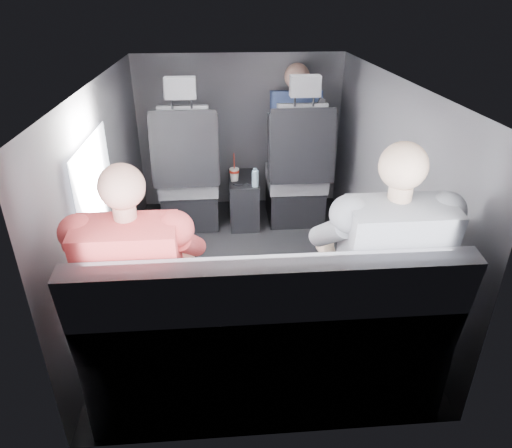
{
  "coord_description": "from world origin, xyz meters",
  "views": [
    {
      "loc": [
        -0.18,
        -2.7,
        1.81
      ],
      "look_at": [
        0.03,
        -0.05,
        0.44
      ],
      "focal_mm": 32.0,
      "sensor_mm": 36.0,
      "label": 1
    }
  ],
  "objects": [
    {
      "name": "passenger_front_right",
      "position": [
        0.46,
        1.1,
        0.76
      ],
      "size": [
        0.42,
        0.42,
        0.86
      ],
      "color": "navy",
      "rests_on": "front_seat_right"
    },
    {
      "name": "panel_back",
      "position": [
        0.0,
        -1.3,
        0.68
      ],
      "size": [
        1.8,
        0.02,
        1.35
      ],
      "primitive_type": "cube",
      "color": "#56565B",
      "rests_on": "floor"
    },
    {
      "name": "laptop_black",
      "position": [
        0.51,
        -0.76,
        0.63
      ],
      "size": [
        0.33,
        0.32,
        0.22
      ],
      "color": "black",
      "rests_on": "passenger_rear_right"
    },
    {
      "name": "laptop_white",
      "position": [
        -0.51,
        -0.78,
        0.64
      ],
      "size": [
        0.4,
        0.41,
        0.26
      ],
      "color": "silver",
      "rests_on": "passenger_rear_left"
    },
    {
      "name": "passenger_rear_right",
      "position": [
        0.53,
        -0.97,
        0.66
      ],
      "size": [
        0.55,
        0.66,
        1.29
      ],
      "color": "navy",
      "rests_on": "rear_bench"
    },
    {
      "name": "panel_right",
      "position": [
        0.9,
        0.0,
        0.68
      ],
      "size": [
        0.02,
        2.6,
        1.35
      ],
      "primitive_type": "cube",
      "color": "#56565B",
      "rests_on": "floor"
    },
    {
      "name": "ceiling",
      "position": [
        0.0,
        0.0,
        1.35
      ],
      "size": [
        2.6,
        2.6,
        0.0
      ],
      "primitive_type": "plane",
      "rotation": [
        3.14,
        0.0,
        0.0
      ],
      "color": "#B2B2AD",
      "rests_on": "panel_back"
    },
    {
      "name": "front_seat_right",
      "position": [
        0.45,
        0.84,
        0.4
      ],
      "size": [
        0.52,
        0.58,
        1.26
      ],
      "color": "black",
      "rests_on": "floor"
    },
    {
      "name": "passenger_rear_left",
      "position": [
        -0.56,
        -0.97,
        0.63
      ],
      "size": [
        0.51,
        0.63,
        1.24
      ],
      "color": "#313236",
      "rests_on": "rear_bench"
    },
    {
      "name": "center_console",
      "position": [
        0.0,
        0.88,
        0.2
      ],
      "size": [
        0.24,
        0.48,
        0.41
      ],
      "color": "black",
      "rests_on": "floor"
    },
    {
      "name": "floor",
      "position": [
        0.0,
        0.0,
        0.0
      ],
      "size": [
        2.6,
        2.6,
        0.0
      ],
      "primitive_type": "plane",
      "color": "black",
      "rests_on": "ground"
    },
    {
      "name": "front_seat_left",
      "position": [
        -0.45,
        0.84,
        0.4
      ],
      "size": [
        0.52,
        0.58,
        1.26
      ],
      "color": "black",
      "rests_on": "floor"
    },
    {
      "name": "water_bottle",
      "position": [
        0.09,
        0.69,
        0.47
      ],
      "size": [
        0.05,
        0.05,
        0.15
      ],
      "color": "#9DB8D4",
      "rests_on": "center_console"
    },
    {
      "name": "panel_left",
      "position": [
        -0.9,
        0.0,
        0.68
      ],
      "size": [
        0.02,
        2.6,
        1.35
      ],
      "primitive_type": "cube",
      "color": "#56565B",
      "rests_on": "floor"
    },
    {
      "name": "seatbelt",
      "position": [
        0.45,
        0.67,
        0.8
      ],
      "size": [
        0.35,
        0.11,
        0.59
      ],
      "primitive_type": "cube",
      "rotation": [
        -0.14,
        0.49,
        0.0
      ],
      "color": "black",
      "rests_on": "front_seat_right"
    },
    {
      "name": "rear_bench",
      "position": [
        0.0,
        -1.06,
        0.31
      ],
      "size": [
        1.6,
        0.57,
        0.92
      ],
      "color": "#5D5D62",
      "rests_on": "floor"
    },
    {
      "name": "panel_front",
      "position": [
        0.0,
        1.3,
        0.68
      ],
      "size": [
        1.8,
        0.02,
        1.35
      ],
      "primitive_type": "cube",
      "color": "#56565B",
      "rests_on": "floor"
    },
    {
      "name": "soda_cup",
      "position": [
        -0.07,
        0.82,
        0.46
      ],
      "size": [
        0.08,
        0.08,
        0.24
      ],
      "color": "white",
      "rests_on": "center_console"
    },
    {
      "name": "side_window",
      "position": [
        -0.88,
        -0.3,
        0.9
      ],
      "size": [
        0.02,
        0.75,
        0.42
      ],
      "primitive_type": "cube",
      "color": "white",
      "rests_on": "panel_left"
    }
  ]
}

